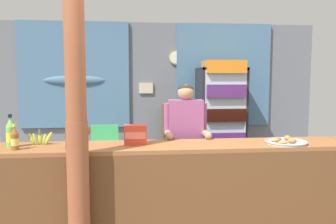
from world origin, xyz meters
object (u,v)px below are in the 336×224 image
pastry_tray (286,142)px  snack_box_crackers (135,135)px  soda_bottle_lime_soda (11,133)px  banana_bunch (40,139)px  soda_bottle_cola (69,138)px  timber_post (77,127)px  bottle_shelf_rack (176,137)px  drink_fridge (221,113)px  soda_bottle_iced_tea (15,139)px  shopkeeper (185,132)px  stall_counter (186,179)px  plastic_lawn_chair (105,150)px

pastry_tray → snack_box_crackers: bearing=175.8°
soda_bottle_lime_soda → banana_bunch: (0.24, 0.11, -0.08)m
snack_box_crackers → soda_bottle_cola: bearing=-167.2°
timber_post → snack_box_crackers: timber_post is taller
pastry_tray → bottle_shelf_rack: bearing=111.1°
drink_fridge → soda_bottle_iced_tea: (-2.54, -2.07, -0.01)m
bottle_shelf_rack → shopkeeper: 1.68m
soda_bottle_iced_tea → soda_bottle_cola: soda_bottle_iced_tea is taller
drink_fridge → shopkeeper: 1.66m
bottle_shelf_rack → soda_bottle_iced_tea: size_ratio=4.70×
shopkeeper → soda_bottle_cola: size_ratio=6.43×
shopkeeper → soda_bottle_cola: (-1.23, -0.62, 0.05)m
drink_fridge → soda_bottle_cola: (-2.04, -2.06, -0.02)m
stall_counter → pastry_tray: 1.11m
timber_post → plastic_lawn_chair: size_ratio=2.79×
bottle_shelf_rack → soda_bottle_iced_tea: bearing=-129.0°
bottle_shelf_rack → shopkeeper: size_ratio=0.77×
timber_post → soda_bottle_lime_soda: bearing=149.0°
drink_fridge → bottle_shelf_rack: (-0.71, 0.19, -0.41)m
timber_post → pastry_tray: size_ratio=5.62×
drink_fridge → pastry_tray: (0.14, -2.03, -0.10)m
soda_bottle_iced_tea → banana_bunch: (0.16, 0.24, -0.04)m
snack_box_crackers → banana_bunch: 0.98m
plastic_lawn_chair → soda_bottle_cola: (-0.18, -1.82, 0.51)m
pastry_tray → banana_bunch: size_ratio=1.54×
timber_post → soda_bottle_iced_tea: (-0.62, 0.29, -0.15)m
bottle_shelf_rack → soda_bottle_iced_tea: 2.94m
banana_bunch → soda_bottle_lime_soda: bearing=-156.7°
drink_fridge → soda_bottle_lime_soda: 3.26m
soda_bottle_lime_soda → soda_bottle_cola: bearing=-12.2°
drink_fridge → soda_bottle_iced_tea: bearing=-140.9°
snack_box_crackers → drink_fridge: bearing=53.7°
timber_post → soda_bottle_iced_tea: timber_post is taller
timber_post → bottle_shelf_rack: bearing=64.7°
pastry_tray → plastic_lawn_chair: bearing=138.3°
shopkeeper → soda_bottle_iced_tea: bearing=-160.1°
bottle_shelf_rack → snack_box_crackers: size_ratio=5.05×
timber_post → pastry_tray: (2.06, 0.33, -0.23)m
plastic_lawn_chair → soda_bottle_iced_tea: size_ratio=3.51×
stall_counter → plastic_lawn_chair: 2.07m
soda_bottle_cola → snack_box_crackers: size_ratio=1.03×
stall_counter → banana_bunch: banana_bunch is taller
plastic_lawn_chair → soda_bottle_lime_soda: 1.94m
drink_fridge → bottle_shelf_rack: drink_fridge is taller
shopkeeper → pastry_tray: size_ratio=3.52×
bottle_shelf_rack → pastry_tray: bottle_shelf_rack is taller
plastic_lawn_chair → banana_bunch: 1.74m
plastic_lawn_chair → shopkeeper: bearing=-49.0°
plastic_lawn_chair → banana_bunch: size_ratio=3.10×
bottle_shelf_rack → soda_bottle_cola: bottle_shelf_rack is taller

